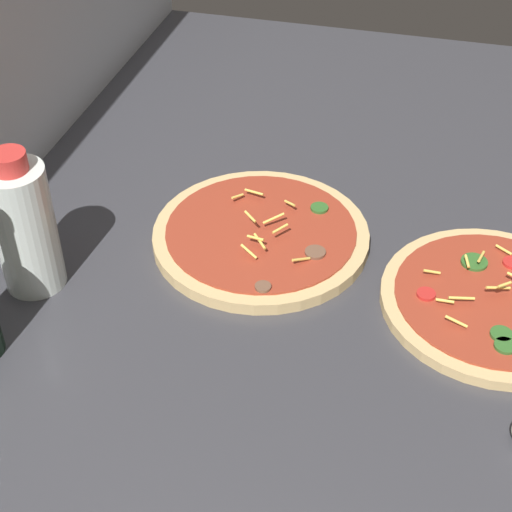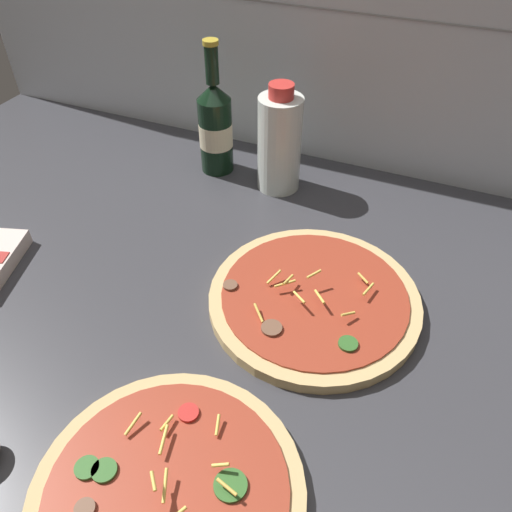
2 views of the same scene
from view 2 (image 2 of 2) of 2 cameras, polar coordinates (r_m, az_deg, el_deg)
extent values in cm
cube|color=#38383D|center=(69.37, -1.47, -8.10)|extent=(160.00, 90.00, 2.50)
cube|color=silver|center=(91.26, 11.25, 25.71)|extent=(160.00, 1.00, 60.00)
cube|color=gray|center=(90.75, 11.15, 25.63)|extent=(156.80, 0.16, 0.30)
cylinder|color=tan|center=(56.08, -10.03, -25.22)|extent=(27.81, 27.81, 1.42)
cylinder|color=#9E3823|center=(55.29, -10.15, -24.87)|extent=(24.48, 24.48, 0.30)
cylinder|color=#336628|center=(54.45, -2.93, -24.71)|extent=(3.42, 3.42, 0.40)
cylinder|color=#336628|center=(57.12, -16.95, -22.39)|extent=(2.62, 2.62, 0.40)
cylinder|color=red|center=(58.52, -7.72, -17.33)|extent=(2.34, 2.34, 0.40)
cylinder|color=#336628|center=(57.76, -18.76, -21.93)|extent=(2.55, 2.55, 0.40)
cylinder|color=brown|center=(56.02, -18.97, -25.63)|extent=(2.04, 2.04, 0.40)
cylinder|color=#EFCC56|center=(54.08, -4.07, -22.71)|extent=(1.87, 0.96, 0.88)
cylinder|color=#EFCC56|center=(58.15, -13.86, -18.12)|extent=(0.79, 2.79, 1.01)
cylinder|color=#EFCC56|center=(56.27, -10.20, -20.06)|extent=(1.22, 3.19, 0.57)
cylinder|color=#EFCC56|center=(53.22, -3.36, -24.84)|extent=(2.45, 0.94, 0.56)
cylinder|color=#EFCC56|center=(52.81, -11.66, -23.89)|extent=(1.54, 1.67, 0.46)
cylinder|color=#EFCC56|center=(57.52, -10.16, -18.26)|extent=(0.56, 2.22, 0.59)
cylinder|color=#EFCC56|center=(53.91, -10.36, -24.38)|extent=(1.61, 3.08, 0.87)
cylinder|color=#EFCC56|center=(56.87, -4.40, -18.69)|extent=(1.02, 2.26, 0.89)
cylinder|color=tan|center=(70.32, 6.64, -4.99)|extent=(29.37, 29.37, 1.70)
cylinder|color=#9E3823|center=(69.60, 6.70, -4.42)|extent=(25.85, 25.85, 0.30)
cylinder|color=brown|center=(64.74, 1.80, -8.23)|extent=(2.73, 2.73, 0.40)
cylinder|color=brown|center=(70.02, -2.96, -3.36)|extent=(2.04, 2.04, 0.40)
cylinder|color=#336628|center=(64.10, 10.46, -9.89)|extent=(2.48, 2.48, 0.40)
cylinder|color=#EFCC56|center=(65.54, 0.16, -6.75)|extent=(2.25, 2.17, 1.19)
cylinder|color=#EFCC56|center=(67.35, 7.29, -4.63)|extent=(2.26, 2.70, 1.02)
cylinder|color=#EFCC56|center=(70.08, 2.07, -2.40)|extent=(1.47, 2.58, 1.22)
cylinder|color=#EFCC56|center=(68.80, 6.64, -2.06)|extent=(1.70, 2.03, 0.75)
cylinder|color=#EFCC56|center=(66.51, 4.95, -4.70)|extent=(2.24, 1.82, 0.55)
cylinder|color=#EFCC56|center=(71.63, 12.13, -2.48)|extent=(1.94, 1.42, 0.71)
cylinder|color=#EFCC56|center=(68.76, 3.34, -3.16)|extent=(2.55, 2.27, 0.62)
cylinder|color=#EFCC56|center=(68.96, 3.70, -2.71)|extent=(0.87, 2.42, 0.55)
cylinder|color=#EFCC56|center=(69.86, 12.72, -3.71)|extent=(1.09, 2.93, 0.51)
cylinder|color=#EFCC56|center=(66.16, 10.48, -6.52)|extent=(1.70, 1.88, 0.85)
cylinder|color=black|center=(94.94, -4.60, 13.54)|extent=(6.13, 6.13, 14.00)
cone|color=black|center=(91.25, -4.90, 18.22)|extent=(6.13, 6.13, 2.91)
cylinder|color=black|center=(89.49, -5.08, 20.96)|extent=(2.33, 2.33, 6.46)
cylinder|color=gold|center=(88.27, -5.23, 23.16)|extent=(2.68, 2.68, 0.80)
cylinder|color=beige|center=(94.81, -4.61, 13.69)|extent=(6.19, 6.19, 4.48)
cylinder|color=silver|center=(88.85, 2.70, 12.61)|extent=(7.65, 7.65, 16.98)
cylinder|color=red|center=(84.56, 2.91, 18.33)|extent=(4.21, 4.21, 2.32)
camera|label=1|loc=(0.97, -64.83, 32.01)|focal=55.00mm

